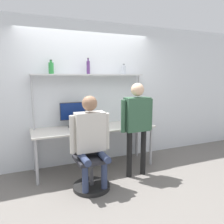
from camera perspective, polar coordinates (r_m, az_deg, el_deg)
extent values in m
plane|color=slate|center=(3.92, -2.76, -16.20)|extent=(12.00, 12.00, 0.00)
cube|color=silver|center=(4.25, -6.32, 4.71)|extent=(8.00, 0.06, 2.70)
cube|color=beige|center=(3.99, -4.64, -4.19)|extent=(2.19, 0.68, 0.03)
cylinder|color=#A5A5AA|center=(3.65, -19.07, -12.33)|extent=(0.05, 0.05, 0.74)
cylinder|color=#A5A5AA|center=(4.28, 10.10, -8.72)|extent=(0.05, 0.05, 0.74)
cylinder|color=#A5A5AA|center=(4.18, -19.62, -9.57)|extent=(0.05, 0.05, 0.74)
cylinder|color=#A5A5AA|center=(4.74, 6.38, -6.84)|extent=(0.05, 0.05, 0.74)
cube|color=silver|center=(4.08, -5.76, 9.66)|extent=(2.08, 0.24, 0.02)
cylinder|color=#B2B2B7|center=(3.99, -19.73, -3.16)|extent=(0.04, 0.04, 1.73)
cylinder|color=#B2B2B7|center=(4.56, 6.77, -1.14)|extent=(0.04, 0.04, 1.73)
cylinder|color=#333338|center=(4.05, -10.04, -3.79)|extent=(0.19, 0.19, 0.01)
cylinder|color=#333338|center=(4.03, -10.06, -2.78)|extent=(0.06, 0.06, 0.13)
cube|color=#333338|center=(4.00, -10.17, 0.23)|extent=(0.47, 0.01, 0.32)
cube|color=navy|center=(4.00, -10.15, 0.22)|extent=(0.44, 0.02, 0.30)
cube|color=#333338|center=(3.83, -7.60, -4.51)|extent=(0.32, 0.26, 0.01)
cube|color=black|center=(3.81, -7.53, -4.48)|extent=(0.28, 0.14, 0.00)
cube|color=#333338|center=(3.89, -7.99, -2.39)|extent=(0.32, 0.09, 0.25)
cube|color=navy|center=(3.88, -7.97, -2.43)|extent=(0.28, 0.07, 0.22)
cube|color=black|center=(3.91, -3.39, -4.15)|extent=(0.07, 0.15, 0.01)
cube|color=black|center=(3.91, -3.39, -4.07)|extent=(0.06, 0.13, 0.00)
cylinder|color=black|center=(3.52, -5.36, -18.79)|extent=(0.56, 0.56, 0.06)
cylinder|color=#4C4C51|center=(3.42, -5.42, -15.47)|extent=(0.06, 0.06, 0.39)
cube|color=#26262B|center=(3.34, -5.48, -12.05)|extent=(0.48, 0.48, 0.05)
cube|color=#26262B|center=(3.45, -6.73, -6.99)|extent=(0.42, 0.06, 0.45)
cylinder|color=#2D3856|center=(3.24, -7.00, -17.09)|extent=(0.09, 0.09, 0.50)
cylinder|color=#2D3856|center=(3.32, -2.03, -16.34)|extent=(0.09, 0.09, 0.50)
cylinder|color=#2D3856|center=(3.15, -7.27, -12.06)|extent=(0.10, 0.38, 0.10)
cylinder|color=#2D3856|center=(3.23, -2.26, -11.42)|extent=(0.10, 0.38, 0.10)
cube|color=beige|center=(3.24, -5.75, -5.17)|extent=(0.44, 0.20, 0.58)
cylinder|color=beige|center=(3.18, -10.35, -5.84)|extent=(0.08, 0.08, 0.55)
cylinder|color=beige|center=(3.33, -1.35, -5.00)|extent=(0.08, 0.08, 0.55)
sphere|color=#8C664C|center=(3.16, -5.87, 2.27)|extent=(0.22, 0.22, 0.22)
cylinder|color=black|center=(3.74, 4.53, -10.96)|extent=(0.09, 0.09, 0.79)
cylinder|color=black|center=(3.86, 8.15, -10.34)|extent=(0.09, 0.09, 0.79)
cube|color=#33593F|center=(3.62, 6.57, -0.59)|extent=(0.42, 0.20, 0.56)
cylinder|color=#33593F|center=(3.51, 2.97, -1.13)|extent=(0.08, 0.08, 0.53)
cylinder|color=#33593F|center=(3.76, 9.92, -0.57)|extent=(0.08, 0.08, 0.53)
sphere|color=#D8AD8C|center=(3.58, 6.69, 5.83)|extent=(0.21, 0.21, 0.21)
cylinder|color=#593372|center=(4.07, -6.22, 11.45)|extent=(0.06, 0.06, 0.23)
cylinder|color=#593372|center=(4.08, -6.26, 13.36)|extent=(0.03, 0.03, 0.04)
cylinder|color=black|center=(4.08, -6.26, 13.76)|extent=(0.03, 0.03, 0.01)
cylinder|color=silver|center=(4.33, 3.07, 10.87)|extent=(0.07, 0.07, 0.16)
cylinder|color=silver|center=(4.33, 3.08, 12.09)|extent=(0.03, 0.03, 0.03)
cylinder|color=black|center=(4.34, 3.08, 12.35)|extent=(0.04, 0.04, 0.01)
cylinder|color=#2D8C3F|center=(3.93, -15.62, 10.95)|extent=(0.09, 0.09, 0.19)
cylinder|color=#2D8C3F|center=(3.94, -15.69, 12.58)|extent=(0.04, 0.04, 0.04)
cylinder|color=black|center=(3.94, -15.71, 12.93)|extent=(0.04, 0.04, 0.01)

